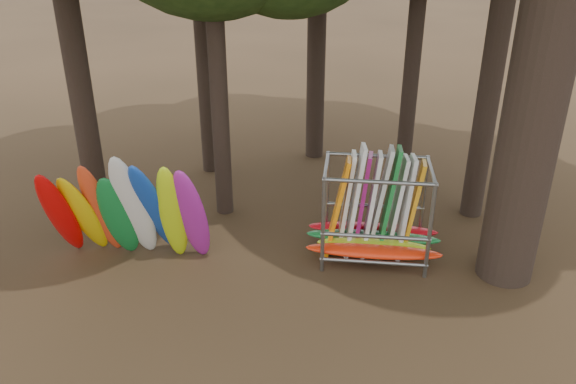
# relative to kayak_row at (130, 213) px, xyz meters

# --- Properties ---
(ground) EXTENTS (120.00, 120.00, 0.00)m
(ground) POSITION_rel_kayak_row_xyz_m (3.17, -0.25, -1.29)
(ground) COLOR #47331E
(ground) RESTS_ON ground
(kayak_row) EXTENTS (3.72, 1.99, 3.05)m
(kayak_row) POSITION_rel_kayak_row_xyz_m (0.00, 0.00, 0.00)
(kayak_row) COLOR red
(kayak_row) RESTS_ON ground
(storage_rack) EXTENTS (3.15, 1.58, 2.70)m
(storage_rack) POSITION_rel_kayak_row_xyz_m (5.41, 0.94, -0.24)
(storage_rack) COLOR slate
(storage_rack) RESTS_ON ground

